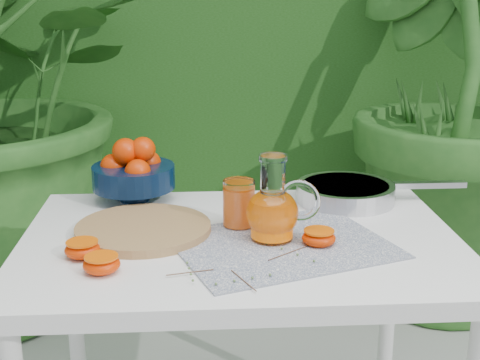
{
  "coord_description": "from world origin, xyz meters",
  "views": [
    {
      "loc": [
        -0.24,
        -1.48,
        1.31
      ],
      "look_at": [
        -0.15,
        -0.04,
        0.88
      ],
      "focal_mm": 50.0,
      "sensor_mm": 36.0,
      "label": 1
    }
  ],
  "objects": [
    {
      "name": "cutting_board",
      "position": [
        -0.37,
        -0.02,
        0.76
      ],
      "size": [
        0.34,
        0.34,
        0.02
      ],
      "primitive_type": "cylinder",
      "rotation": [
        0.0,
        0.0,
        -0.08
      ],
      "color": "#9E7C47",
      "rests_on": "white_table"
    },
    {
      "name": "hedge_backdrop",
      "position": [
        0.06,
        2.06,
        1.19
      ],
      "size": [
        8.0,
        1.65,
        2.5
      ],
      "color": "#214E16",
      "rests_on": "ground"
    },
    {
      "name": "fruit_bowl",
      "position": [
        -0.41,
        0.23,
        0.83
      ],
      "size": [
        0.27,
        0.27,
        0.17
      ],
      "color": "black",
      "rests_on": "white_table"
    },
    {
      "name": "juice_tumbler",
      "position": [
        -0.15,
        0.01,
        0.81
      ],
      "size": [
        0.09,
        0.09,
        0.11
      ],
      "color": "white",
      "rests_on": "white_table"
    },
    {
      "name": "placemat",
      "position": [
        -0.06,
        -0.12,
        0.75
      ],
      "size": [
        0.55,
        0.49,
        0.0
      ],
      "primitive_type": "cube",
      "rotation": [
        0.0,
        0.0,
        0.34
      ],
      "color": "#0C1C47",
      "rests_on": "white_table"
    },
    {
      "name": "thyme_sprigs",
      "position": [
        -0.15,
        -0.24,
        0.76
      ],
      "size": [
        0.31,
        0.24,
        0.01
      ],
      "color": "brown",
      "rests_on": "white_table"
    },
    {
      "name": "potted_plant_right",
      "position": [
        0.76,
        1.14,
        0.91
      ],
      "size": [
        2.09,
        2.09,
        1.82
      ],
      "primitive_type": "imported",
      "rotation": [
        0.0,
        0.0,
        1.73
      ],
      "color": "#275C1F",
      "rests_on": "ground"
    },
    {
      "name": "white_table",
      "position": [
        -0.15,
        -0.06,
        0.67
      ],
      "size": [
        1.0,
        0.7,
        0.75
      ],
      "color": "white",
      "rests_on": "ground"
    },
    {
      "name": "juice_pitcher",
      "position": [
        -0.07,
        -0.09,
        0.82
      ],
      "size": [
        0.18,
        0.15,
        0.2
      ],
      "color": "white",
      "rests_on": "white_table"
    },
    {
      "name": "orange_halves",
      "position": [
        -0.3,
        -0.17,
        0.77
      ],
      "size": [
        0.61,
        0.21,
        0.04
      ],
      "color": "red",
      "rests_on": "white_table"
    },
    {
      "name": "saute_pan",
      "position": [
        0.15,
        0.18,
        0.78
      ],
      "size": [
        0.46,
        0.26,
        0.05
      ],
      "color": "#BDBCC1",
      "rests_on": "white_table"
    }
  ]
}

